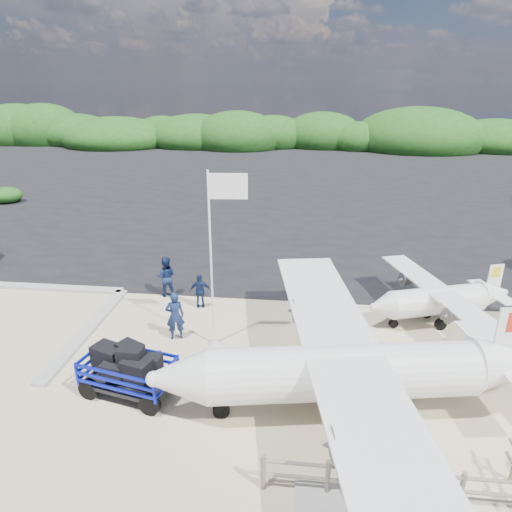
{
  "coord_description": "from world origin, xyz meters",
  "views": [
    {
      "loc": [
        3.73,
        -13.17,
        9.15
      ],
      "look_at": [
        1.7,
        5.03,
        2.07
      ],
      "focal_mm": 32.0,
      "sensor_mm": 36.0,
      "label": 1
    }
  ],
  "objects_px": {
    "crew_c": "(200,291)",
    "aircraft_large": "(432,191)",
    "crew_b": "(166,277)",
    "aircraft_small": "(195,180)",
    "baggage_cart": "(131,394)",
    "crew_a": "(175,316)",
    "flagpole": "(214,343)",
    "signboard": "(311,404)"
  },
  "relations": [
    {
      "from": "crew_c",
      "to": "aircraft_large",
      "type": "bearing_deg",
      "value": -132.82
    },
    {
      "from": "crew_b",
      "to": "aircraft_small",
      "type": "xyz_separation_m",
      "value": [
        -4.82,
        25.41,
        -0.93
      ]
    },
    {
      "from": "baggage_cart",
      "to": "crew_a",
      "type": "xyz_separation_m",
      "value": [
        0.52,
        3.37,
        0.95
      ]
    },
    {
      "from": "baggage_cart",
      "to": "crew_b",
      "type": "distance_m",
      "value": 7.02
    },
    {
      "from": "crew_b",
      "to": "crew_a",
      "type": "bearing_deg",
      "value": 103.45
    },
    {
      "from": "crew_a",
      "to": "aircraft_large",
      "type": "height_order",
      "value": "aircraft_large"
    },
    {
      "from": "baggage_cart",
      "to": "crew_c",
      "type": "height_order",
      "value": "crew_c"
    },
    {
      "from": "crew_a",
      "to": "crew_c",
      "type": "height_order",
      "value": "crew_a"
    },
    {
      "from": "flagpole",
      "to": "aircraft_small",
      "type": "bearing_deg",
      "value": 104.85
    },
    {
      "from": "crew_b",
      "to": "crew_c",
      "type": "height_order",
      "value": "crew_b"
    },
    {
      "from": "flagpole",
      "to": "crew_a",
      "type": "bearing_deg",
      "value": 172.44
    },
    {
      "from": "flagpole",
      "to": "aircraft_small",
      "type": "xyz_separation_m",
      "value": [
        -7.72,
        29.14,
        0.0
      ]
    },
    {
      "from": "flagpole",
      "to": "baggage_cart",
      "type": "bearing_deg",
      "value": -122.32
    },
    {
      "from": "crew_b",
      "to": "crew_c",
      "type": "xyz_separation_m",
      "value": [
        1.78,
        -0.96,
        -0.16
      ]
    },
    {
      "from": "flagpole",
      "to": "signboard",
      "type": "xyz_separation_m",
      "value": [
        3.58,
        -3.03,
        0.0
      ]
    },
    {
      "from": "crew_b",
      "to": "crew_c",
      "type": "bearing_deg",
      "value": 143.22
    },
    {
      "from": "flagpole",
      "to": "crew_b",
      "type": "distance_m",
      "value": 4.82
    },
    {
      "from": "baggage_cart",
      "to": "signboard",
      "type": "height_order",
      "value": "baggage_cart"
    },
    {
      "from": "flagpole",
      "to": "crew_b",
      "type": "bearing_deg",
      "value": 127.88
    },
    {
      "from": "signboard",
      "to": "flagpole",
      "type": "bearing_deg",
      "value": 147.32
    },
    {
      "from": "crew_c",
      "to": "flagpole",
      "type": "bearing_deg",
      "value": 101.87
    },
    {
      "from": "baggage_cart",
      "to": "crew_b",
      "type": "xyz_separation_m",
      "value": [
        -0.89,
        6.9,
        0.93
      ]
    },
    {
      "from": "crew_b",
      "to": "aircraft_large",
      "type": "relative_size",
      "value": 0.13
    },
    {
      "from": "crew_b",
      "to": "aircraft_small",
      "type": "distance_m",
      "value": 25.88
    },
    {
      "from": "crew_a",
      "to": "aircraft_large",
      "type": "xyz_separation_m",
      "value": [
        15.72,
        26.55,
        -0.95
      ]
    },
    {
      "from": "aircraft_large",
      "to": "aircraft_small",
      "type": "height_order",
      "value": "aircraft_large"
    },
    {
      "from": "flagpole",
      "to": "crew_a",
      "type": "height_order",
      "value": "flagpole"
    },
    {
      "from": "aircraft_small",
      "to": "baggage_cart",
      "type": "bearing_deg",
      "value": 82.05
    },
    {
      "from": "aircraft_large",
      "to": "flagpole",
      "type": "bearing_deg",
      "value": 52.27
    },
    {
      "from": "baggage_cart",
      "to": "signboard",
      "type": "xyz_separation_m",
      "value": [
        5.58,
        0.14,
        0.0
      ]
    },
    {
      "from": "aircraft_small",
      "to": "flagpole",
      "type": "bearing_deg",
      "value": 86.86
    },
    {
      "from": "crew_a",
      "to": "aircraft_large",
      "type": "relative_size",
      "value": 0.14
    },
    {
      "from": "crew_b",
      "to": "crew_c",
      "type": "relative_size",
      "value": 1.21
    },
    {
      "from": "baggage_cart",
      "to": "flagpole",
      "type": "height_order",
      "value": "flagpole"
    },
    {
      "from": "flagpole",
      "to": "aircraft_large",
      "type": "xyz_separation_m",
      "value": [
        14.23,
        26.75,
        0.0
      ]
    },
    {
      "from": "flagpole",
      "to": "aircraft_small",
      "type": "relative_size",
      "value": 1.04
    },
    {
      "from": "crew_a",
      "to": "aircraft_small",
      "type": "height_order",
      "value": "crew_a"
    },
    {
      "from": "crew_a",
      "to": "aircraft_small",
      "type": "xyz_separation_m",
      "value": [
        -6.23,
        28.94,
        -0.95
      ]
    },
    {
      "from": "crew_b",
      "to": "aircraft_large",
      "type": "bearing_deg",
      "value": -134.97
    },
    {
      "from": "crew_c",
      "to": "aircraft_large",
      "type": "height_order",
      "value": "aircraft_large"
    },
    {
      "from": "aircraft_large",
      "to": "signboard",
      "type": "bearing_deg",
      "value": 60.6
    },
    {
      "from": "baggage_cart",
      "to": "signboard",
      "type": "distance_m",
      "value": 5.59
    }
  ]
}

